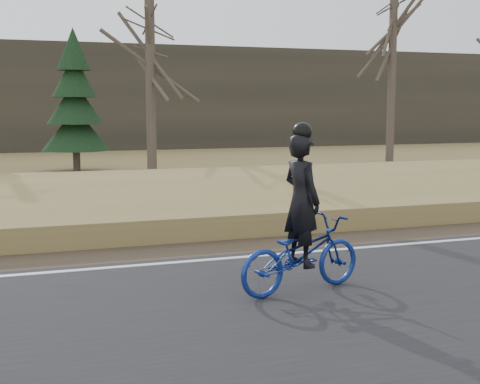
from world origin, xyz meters
name	(u,v)px	position (x,y,z in m)	size (l,w,h in m)	color
ground	(466,245)	(0.00, 0.00, 0.00)	(120.00, 120.00, 0.00)	olive
edge_line	(459,240)	(0.00, 0.20, 0.07)	(120.00, 0.12, 0.01)	silver
shoulder	(427,233)	(0.00, 1.20, 0.02)	(120.00, 1.60, 0.04)	#473A2B
embankment	(353,202)	(0.00, 4.20, 0.22)	(120.00, 5.00, 0.44)	olive
ballast	(290,185)	(0.00, 8.00, 0.23)	(120.00, 3.00, 0.45)	slate
railroad	(290,174)	(0.00, 8.00, 0.53)	(120.00, 2.40, 0.29)	black
treeline_backdrop	(142,98)	(0.00, 30.00, 3.00)	(120.00, 4.00, 6.00)	#383328
cyclist	(301,239)	(-4.19, -1.94, 0.77)	(2.01, 1.09, 2.25)	navy
bare_tree_near_left	(150,69)	(-2.71, 14.53, 3.86)	(0.36, 0.36, 7.72)	brown
bare_tree_center	(392,63)	(8.27, 15.84, 4.37)	(0.36, 0.36, 8.74)	brown
conifer	(75,104)	(-5.26, 16.36, 2.58)	(2.60, 2.60, 5.45)	brown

